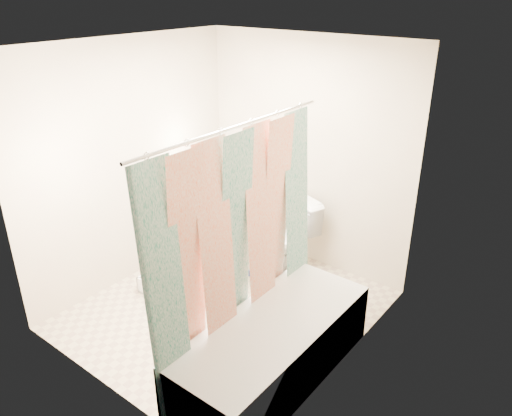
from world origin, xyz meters
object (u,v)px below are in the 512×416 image
Objects in this scene: plumber at (242,214)px; cleaning_caddy at (155,285)px; toilet at (280,240)px; bathtub at (273,348)px.

cleaning_caddy is at bearing -46.93° from plumber.
plumber is at bearing -95.10° from toilet.
toilet is 0.50× the size of plumber.
bathtub is 6.24× the size of cleaning_caddy.
cleaning_caddy is (-1.60, 0.21, -0.19)m from bathtub.
cleaning_caddy is at bearing 172.46° from bathtub.
bathtub is 1.63m from cleaning_caddy.
toilet is 1.35m from cleaning_caddy.
plumber is at bearing 139.34° from bathtub.
plumber is 5.57× the size of cleaning_caddy.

